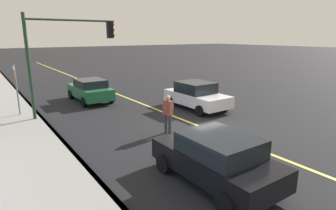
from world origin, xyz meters
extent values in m
plane|color=black|center=(0.00, 0.00, 0.00)|extent=(200.00, 200.00, 0.00)
cube|color=gray|center=(0.00, 7.44, 0.07)|extent=(80.00, 3.12, 0.15)
cube|color=slate|center=(0.00, 5.96, 0.07)|extent=(80.00, 0.16, 0.15)
cube|color=#D8CC4C|center=(0.00, 0.00, 0.01)|extent=(80.00, 0.16, 0.01)
cube|color=silver|center=(2.98, -2.10, 0.62)|extent=(4.14, 1.90, 0.65)
cube|color=black|center=(3.12, -2.10, 1.26)|extent=(2.00, 1.75, 0.62)
cylinder|color=black|center=(1.61, -3.03, 0.30)|extent=(0.60, 0.22, 0.60)
cylinder|color=black|center=(1.61, -1.17, 0.30)|extent=(0.60, 0.22, 0.60)
cylinder|color=black|center=(4.34, -3.03, 0.30)|extent=(0.60, 0.22, 0.60)
cylinder|color=black|center=(4.34, -1.17, 0.30)|extent=(0.60, 0.22, 0.60)
cube|color=black|center=(-3.88, 3.05, 0.62)|extent=(4.02, 1.87, 0.64)
cube|color=black|center=(-4.04, 3.05, 1.21)|extent=(2.12, 1.72, 0.55)
cylinder|color=black|center=(-2.55, 3.97, 0.30)|extent=(0.60, 0.22, 0.60)
cylinder|color=black|center=(-2.55, 2.14, 0.30)|extent=(0.60, 0.22, 0.60)
cylinder|color=black|center=(-5.20, 3.97, 0.30)|extent=(0.60, 0.22, 0.60)
cylinder|color=black|center=(-5.20, 2.14, 0.30)|extent=(0.60, 0.22, 0.60)
cube|color=#1E6038|center=(8.48, 2.40, 0.64)|extent=(4.11, 1.78, 0.68)
cube|color=black|center=(8.26, 2.40, 1.23)|extent=(2.01, 1.63, 0.49)
cylinder|color=black|center=(9.84, 3.27, 0.30)|extent=(0.60, 0.22, 0.60)
cylinder|color=black|center=(9.84, 1.53, 0.30)|extent=(0.60, 0.22, 0.60)
cylinder|color=black|center=(7.12, 3.27, 0.30)|extent=(0.60, 0.22, 0.60)
cylinder|color=black|center=(7.12, 1.53, 0.30)|extent=(0.60, 0.22, 0.60)
cylinder|color=#383838|center=(0.25, 1.77, 0.43)|extent=(0.17, 0.17, 0.86)
cylinder|color=#383838|center=(0.47, 1.83, 0.43)|extent=(0.17, 0.17, 0.86)
cube|color=#993F33|center=(0.36, 1.80, 1.18)|extent=(0.45, 0.32, 0.64)
sphere|color=tan|center=(0.36, 1.80, 1.62)|extent=(0.23, 0.23, 0.23)
cube|color=#26593F|center=(0.40, 1.64, 1.21)|extent=(0.29, 0.22, 0.34)
cylinder|color=#1E3823|center=(5.63, 6.28, 2.63)|extent=(0.16, 0.16, 5.27)
cylinder|color=#1E3823|center=(5.63, 4.02, 4.97)|extent=(0.10, 4.51, 0.10)
cube|color=black|center=(5.63, 2.02, 4.52)|extent=(0.28, 0.30, 0.90)
sphere|color=red|center=(5.63, 1.84, 4.82)|extent=(0.18, 0.18, 0.18)
sphere|color=#392905|center=(5.63, 1.84, 4.52)|extent=(0.18, 0.18, 0.18)
sphere|color=black|center=(5.63, 1.84, 4.22)|extent=(0.18, 0.18, 0.18)
cylinder|color=slate|center=(6.95, 6.78, 1.40)|extent=(0.08, 0.08, 2.79)
cube|color=white|center=(6.95, 6.80, 2.59)|extent=(0.60, 0.02, 0.20)
cube|color=#DB5919|center=(6.95, 6.80, 2.24)|extent=(0.44, 0.02, 0.28)
camera|label=1|loc=(-9.29, 8.50, 4.22)|focal=29.98mm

